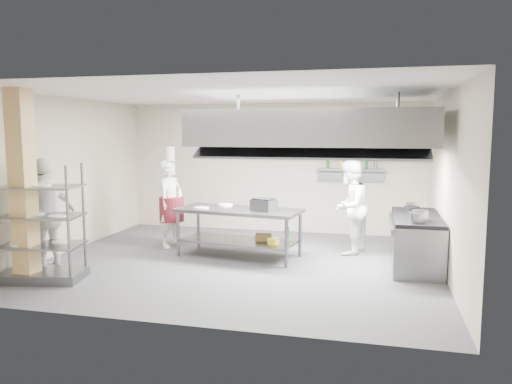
% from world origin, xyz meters
% --- Properties ---
extents(floor, '(7.00, 7.00, 0.00)m').
position_xyz_m(floor, '(0.00, 0.00, 0.00)').
color(floor, '#323235').
rests_on(floor, ground).
extents(ceiling, '(7.00, 7.00, 0.00)m').
position_xyz_m(ceiling, '(0.00, 0.00, 3.00)').
color(ceiling, silver).
rests_on(ceiling, wall_back).
extents(wall_back, '(7.00, 0.00, 7.00)m').
position_xyz_m(wall_back, '(0.00, 3.00, 1.50)').
color(wall_back, '#BBAF95').
rests_on(wall_back, ground).
extents(wall_left, '(0.00, 6.00, 6.00)m').
position_xyz_m(wall_left, '(-3.50, 0.00, 1.50)').
color(wall_left, '#BBAF95').
rests_on(wall_left, ground).
extents(wall_right, '(0.00, 6.00, 6.00)m').
position_xyz_m(wall_right, '(3.50, 0.00, 1.50)').
color(wall_right, '#BBAF95').
rests_on(wall_right, ground).
extents(column, '(0.30, 0.30, 3.00)m').
position_xyz_m(column, '(-2.90, -1.90, 1.50)').
color(column, tan).
rests_on(column, floor).
extents(exhaust_hood, '(4.00, 2.50, 0.60)m').
position_xyz_m(exhaust_hood, '(1.30, 0.40, 2.40)').
color(exhaust_hood, slate).
rests_on(exhaust_hood, ceiling).
extents(hood_strip_a, '(1.60, 0.12, 0.04)m').
position_xyz_m(hood_strip_a, '(0.40, 0.40, 2.08)').
color(hood_strip_a, white).
rests_on(hood_strip_a, exhaust_hood).
extents(hood_strip_b, '(1.60, 0.12, 0.04)m').
position_xyz_m(hood_strip_b, '(2.20, 0.40, 2.08)').
color(hood_strip_b, white).
rests_on(hood_strip_b, exhaust_hood).
extents(wall_shelf, '(1.50, 0.28, 0.04)m').
position_xyz_m(wall_shelf, '(1.80, 2.84, 1.50)').
color(wall_shelf, slate).
rests_on(wall_shelf, wall_back).
extents(island, '(2.43, 1.28, 0.91)m').
position_xyz_m(island, '(-0.11, 0.42, 0.46)').
color(island, gray).
rests_on(island, floor).
extents(island_worktop, '(2.43, 1.28, 0.06)m').
position_xyz_m(island_worktop, '(-0.11, 0.42, 0.88)').
color(island_worktop, slate).
rests_on(island_worktop, island).
extents(island_undershelf, '(2.23, 1.16, 0.04)m').
position_xyz_m(island_undershelf, '(-0.11, 0.42, 0.30)').
color(island_undershelf, slate).
rests_on(island_undershelf, island).
extents(pass_rack, '(1.35, 0.95, 1.85)m').
position_xyz_m(pass_rack, '(-2.72, -1.76, 0.92)').
color(pass_rack, slate).
rests_on(pass_rack, floor).
extents(cooking_range, '(0.80, 2.00, 0.84)m').
position_xyz_m(cooking_range, '(3.08, 0.50, 0.42)').
color(cooking_range, slate).
rests_on(cooking_range, floor).
extents(range_top, '(0.78, 1.96, 0.06)m').
position_xyz_m(range_top, '(3.08, 0.50, 0.87)').
color(range_top, black).
rests_on(range_top, cooking_range).
extents(chef_head, '(0.56, 0.73, 1.77)m').
position_xyz_m(chef_head, '(-1.68, 0.90, 0.89)').
color(chef_head, white).
rests_on(chef_head, floor).
extents(chef_line, '(0.94, 1.06, 1.81)m').
position_xyz_m(chef_line, '(1.89, 1.16, 0.91)').
color(chef_line, silver).
rests_on(chef_line, floor).
extents(chef_plating, '(0.74, 1.21, 1.92)m').
position_xyz_m(chef_plating, '(-2.90, -1.37, 0.96)').
color(chef_plating, white).
rests_on(chef_plating, floor).
extents(griddle, '(0.50, 0.44, 0.20)m').
position_xyz_m(griddle, '(0.39, 0.35, 1.01)').
color(griddle, slate).
rests_on(griddle, island_worktop).
extents(wicker_basket, '(0.32, 0.24, 0.13)m').
position_xyz_m(wicker_basket, '(0.36, 0.46, 0.38)').
color(wicker_basket, olive).
rests_on(wicker_basket, island_undershelf).
extents(stockpot, '(0.25, 0.25, 0.18)m').
position_xyz_m(stockpot, '(3.09, -0.02, 0.99)').
color(stockpot, gray).
rests_on(stockpot, range_top).
extents(plate_stack, '(0.28, 0.28, 0.05)m').
position_xyz_m(plate_stack, '(-2.72, -1.76, 0.59)').
color(plate_stack, silver).
rests_on(plate_stack, pass_rack).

